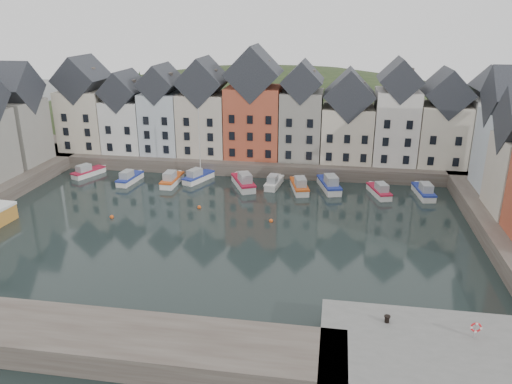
% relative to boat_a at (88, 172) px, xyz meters
% --- Properties ---
extents(ground, '(260.00, 260.00, 0.00)m').
position_rel_boat_a_xyz_m(ground, '(25.16, -18.67, -0.65)').
color(ground, black).
rests_on(ground, ground).
extents(far_quay, '(90.00, 16.00, 2.00)m').
position_rel_boat_a_xyz_m(far_quay, '(25.16, 11.33, 0.35)').
color(far_quay, '#473D37').
rests_on(far_quay, ground).
extents(near_quay, '(18.00, 10.00, 2.00)m').
position_rel_boat_a_xyz_m(near_quay, '(47.16, -38.67, 0.35)').
color(near_quay, '#60605E').
rests_on(near_quay, ground).
extents(near_wall, '(50.00, 6.00, 2.00)m').
position_rel_boat_a_xyz_m(near_wall, '(15.16, -40.67, 0.35)').
color(near_wall, '#473D37').
rests_on(near_wall, ground).
extents(hillside, '(153.60, 70.40, 64.00)m').
position_rel_boat_a_xyz_m(hillside, '(25.18, 37.33, -18.61)').
color(hillside, '#1F2F17').
rests_on(hillside, ground).
extents(far_terrace, '(72.37, 8.16, 17.78)m').
position_rel_boat_a_xyz_m(far_terrace, '(28.37, 9.33, 8.23)').
color(far_terrace, beige).
rests_on(far_terrace, far_quay).
extents(mooring_buoys, '(20.50, 5.50, 0.50)m').
position_rel_boat_a_xyz_m(mooring_buoys, '(21.16, -13.34, -0.50)').
color(mooring_buoys, '#C54C17').
rests_on(mooring_buoys, ground).
extents(boat_a, '(3.79, 5.88, 2.17)m').
position_rel_boat_a_xyz_m(boat_a, '(0.00, 0.00, 0.00)').
color(boat_a, silver).
rests_on(boat_a, ground).
extents(boat_b, '(2.38, 5.94, 2.22)m').
position_rel_boat_a_xyz_m(boat_b, '(7.85, -2.06, 0.02)').
color(boat_b, silver).
rests_on(boat_b, ground).
extents(boat_c, '(2.01, 6.21, 2.38)m').
position_rel_boat_a_xyz_m(boat_c, '(14.47, -1.78, 0.06)').
color(boat_c, silver).
rests_on(boat_c, ground).
extents(boat_d, '(4.00, 6.18, 11.33)m').
position_rel_boat_a_xyz_m(boat_d, '(17.95, 0.26, 0.09)').
color(boat_d, silver).
rests_on(boat_d, ground).
extents(boat_e, '(4.84, 7.18, 2.66)m').
position_rel_boat_a_xyz_m(boat_e, '(25.45, -1.49, 0.15)').
color(boat_e, silver).
rests_on(boat_e, ground).
extents(boat_f, '(2.43, 5.79, 2.16)m').
position_rel_boat_a_xyz_m(boat_f, '(29.80, -0.42, -0.00)').
color(boat_f, silver).
rests_on(boat_f, ground).
extents(boat_g, '(3.39, 6.63, 2.44)m').
position_rel_boat_a_xyz_m(boat_g, '(33.72, -1.65, 0.08)').
color(boat_g, silver).
rests_on(boat_g, ground).
extents(boat_h, '(3.93, 7.19, 2.64)m').
position_rel_boat_a_xyz_m(boat_h, '(37.98, -0.48, 0.14)').
color(boat_h, silver).
rests_on(boat_h, ground).
extents(boat_i, '(3.41, 6.02, 2.21)m').
position_rel_boat_a_xyz_m(boat_i, '(45.04, -1.77, 0.01)').
color(boat_i, silver).
rests_on(boat_i, ground).
extents(boat_j, '(2.69, 6.29, 2.34)m').
position_rel_boat_a_xyz_m(boat_j, '(51.19, -1.14, 0.05)').
color(boat_j, silver).
rests_on(boat_j, ground).
extents(mooring_bollard, '(0.48, 0.48, 0.56)m').
position_rel_boat_a_xyz_m(mooring_bollard, '(43.14, -36.18, 1.66)').
color(mooring_bollard, black).
rests_on(mooring_bollard, near_quay).
extents(life_ring_post, '(0.80, 0.17, 1.30)m').
position_rel_boat_a_xyz_m(life_ring_post, '(49.30, -37.16, 2.22)').
color(life_ring_post, gray).
rests_on(life_ring_post, near_quay).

